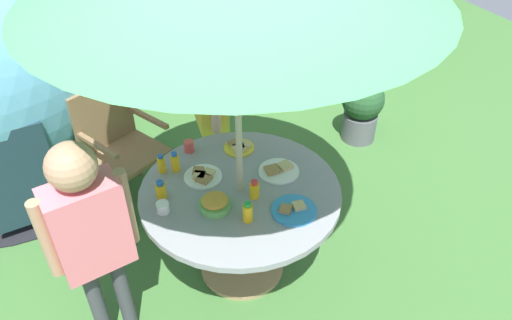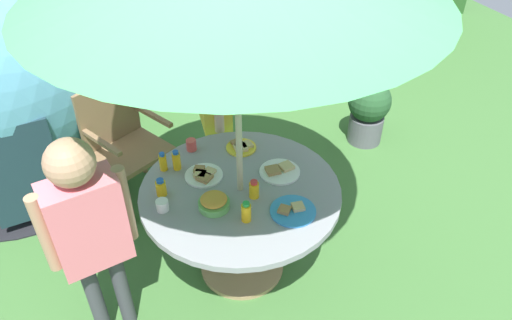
{
  "view_description": "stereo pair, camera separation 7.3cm",
  "coord_description": "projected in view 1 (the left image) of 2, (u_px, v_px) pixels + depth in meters",
  "views": [
    {
      "loc": [
        -0.8,
        -1.98,
        2.56
      ],
      "look_at": [
        0.08,
        -0.04,
        0.91
      ],
      "focal_mm": 34.11,
      "sensor_mm": 36.0,
      "label": 1
    },
    {
      "loc": [
        -0.73,
        -2.0,
        2.56
      ],
      "look_at": [
        0.08,
        -0.04,
        0.91
      ],
      "focal_mm": 34.11,
      "sensor_mm": 36.0,
      "label": 2
    }
  ],
  "objects": [
    {
      "name": "cup_far",
      "position": [
        189.0,
        146.0,
        3.1
      ],
      "size": [
        0.07,
        0.07,
        0.07
      ],
      "primitive_type": "cylinder",
      "color": "#E04C47",
      "rests_on": "garden_table"
    },
    {
      "name": "plate_mid_left",
      "position": [
        294.0,
        210.0,
        2.68
      ],
      "size": [
        0.26,
        0.26,
        0.03
      ],
      "color": "#338CD8",
      "rests_on": "garden_table"
    },
    {
      "name": "juice_bottle_far_right",
      "position": [
        161.0,
        190.0,
        2.75
      ],
      "size": [
        0.06,
        0.06,
        0.11
      ],
      "color": "yellow",
      "rests_on": "garden_table"
    },
    {
      "name": "plate_front_edge",
      "position": [
        279.0,
        170.0,
        2.95
      ],
      "size": [
        0.25,
        0.25,
        0.03
      ],
      "color": "white",
      "rests_on": "garden_table"
    },
    {
      "name": "snack_bowl",
      "position": [
        215.0,
        203.0,
        2.68
      ],
      "size": [
        0.18,
        0.18,
        0.08
      ],
      "color": "#66B259",
      "rests_on": "garden_table"
    },
    {
      "name": "potted_plant",
      "position": [
        362.0,
        108.0,
        4.24
      ],
      "size": [
        0.37,
        0.37,
        0.59
      ],
      "color": "#595960",
      "rests_on": "ground_plane"
    },
    {
      "name": "juice_bottle_mid_right",
      "position": [
        161.0,
        164.0,
        2.92
      ],
      "size": [
        0.05,
        0.05,
        0.12
      ],
      "color": "yellow",
      "rests_on": "garden_table"
    },
    {
      "name": "plate_center_front",
      "position": [
        203.0,
        176.0,
        2.91
      ],
      "size": [
        0.23,
        0.23,
        0.03
      ],
      "color": "white",
      "rests_on": "garden_table"
    },
    {
      "name": "child_in_yellow_shirt",
      "position": [
        209.0,
        91.0,
        3.36
      ],
      "size": [
        0.25,
        0.46,
        1.37
      ],
      "rotation": [
        0.0,
        0.0,
        -1.72
      ],
      "color": "brown",
      "rests_on": "ground_plane"
    },
    {
      "name": "wooden_chair",
      "position": [
        117.0,
        140.0,
        3.51
      ],
      "size": [
        0.63,
        0.61,
        0.92
      ],
      "rotation": [
        0.0,
        0.0,
        0.47
      ],
      "color": "brown",
      "rests_on": "ground_plane"
    },
    {
      "name": "child_in_pink_shirt",
      "position": [
        89.0,
        227.0,
        2.35
      ],
      "size": [
        0.45,
        0.25,
        1.35
      ],
      "rotation": [
        0.0,
        0.0,
        0.16
      ],
      "color": "#3F3F47",
      "rests_on": "ground_plane"
    },
    {
      "name": "ground_plane",
      "position": [
        242.0,
        267.0,
        3.26
      ],
      "size": [
        10.0,
        10.0,
        0.02
      ],
      "primitive_type": "cube",
      "color": "#3D6B33"
    },
    {
      "name": "garden_table",
      "position": [
        241.0,
        207.0,
        2.92
      ],
      "size": [
        1.18,
        1.18,
        0.69
      ],
      "color": "tan",
      "rests_on": "ground_plane"
    },
    {
      "name": "cup_near",
      "position": [
        163.0,
        208.0,
        2.66
      ],
      "size": [
        0.07,
        0.07,
        0.06
      ],
      "primitive_type": "cylinder",
      "color": "white",
      "rests_on": "garden_table"
    },
    {
      "name": "juice_bottle_center_back",
      "position": [
        175.0,
        162.0,
        2.93
      ],
      "size": [
        0.05,
        0.05,
        0.13
      ],
      "color": "yellow",
      "rests_on": "garden_table"
    },
    {
      "name": "juice_bottle_near_right",
      "position": [
        254.0,
        189.0,
        2.75
      ],
      "size": [
        0.06,
        0.06,
        0.12
      ],
      "color": "yellow",
      "rests_on": "garden_table"
    },
    {
      "name": "juice_bottle_near_left",
      "position": [
        248.0,
        212.0,
        2.59
      ],
      "size": [
        0.05,
        0.05,
        0.13
      ],
      "color": "yellow",
      "rests_on": "garden_table"
    },
    {
      "name": "plate_far_left",
      "position": [
        239.0,
        147.0,
        3.14
      ],
      "size": [
        0.19,
        0.19,
        0.03
      ],
      "color": "yellow",
      "rests_on": "garden_table"
    }
  ]
}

